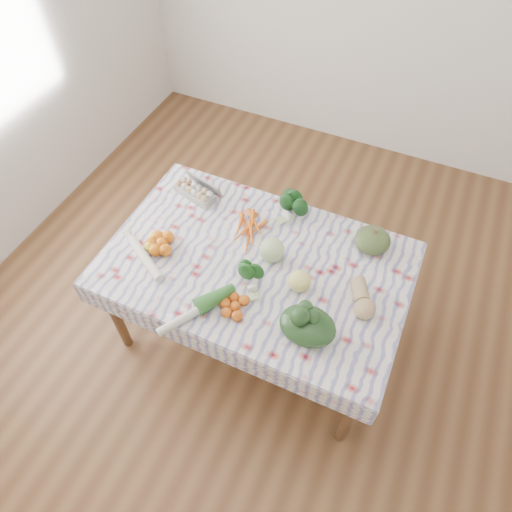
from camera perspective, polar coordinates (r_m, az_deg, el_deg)
ground at (r=3.15m, az=0.00°, el=-9.21°), size 4.50×4.50×0.00m
dining_table at (r=2.58m, az=0.00°, el=-1.94°), size 1.60×1.00×0.75m
tablecloth at (r=2.51m, az=0.00°, el=-0.90°), size 1.66×1.06×0.01m
egg_carton at (r=2.85m, az=-7.68°, el=7.91°), size 0.29×0.17×0.07m
carrot_bunch at (r=2.63m, az=-1.15°, el=3.13°), size 0.25×0.23×0.04m
kale_bunch at (r=2.69m, az=4.52°, el=6.13°), size 0.21×0.20×0.15m
kabocha_squash at (r=2.61m, az=14.37°, el=1.95°), size 0.21×0.21×0.13m
cabbage at (r=2.48m, az=2.01°, el=0.76°), size 0.18×0.18×0.14m
butternut_squash at (r=2.38m, az=13.15°, el=-5.10°), size 0.20×0.25×0.11m
orange_cluster at (r=2.60m, az=-11.70°, el=1.58°), size 0.29×0.29×0.07m
broccoli at (r=2.38m, az=-0.80°, el=-3.04°), size 0.19×0.19×0.10m
mandarin_cluster at (r=2.32m, az=-2.60°, el=-6.23°), size 0.21×0.21×0.06m
grapefruit at (r=2.38m, az=5.45°, el=-3.11°), size 0.14×0.14×0.12m
spinach_bag at (r=2.24m, az=6.47°, el=-8.65°), size 0.31×0.26×0.12m
daikon at (r=2.57m, az=-13.73°, el=-0.23°), size 0.34×0.23×0.05m
leek at (r=2.33m, az=-7.53°, el=-6.87°), size 0.26×0.39×0.05m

